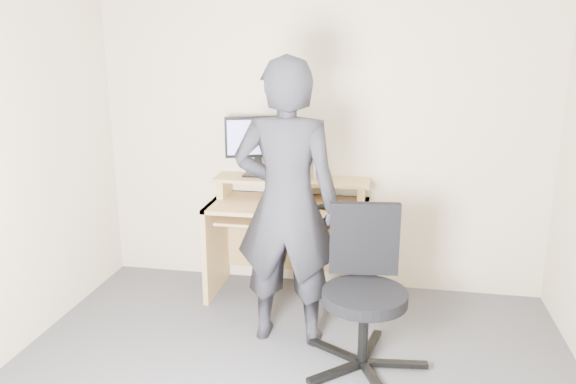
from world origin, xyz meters
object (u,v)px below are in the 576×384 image
(desk, at_px, (290,226))
(office_chair, at_px, (364,284))
(monitor, at_px, (257,141))
(person, at_px, (287,205))

(desk, height_order, office_chair, office_chair)
(monitor, height_order, person, person)
(monitor, relative_size, office_chair, 0.49)
(monitor, distance_m, person, 0.93)
(person, bearing_deg, office_chair, 157.73)
(desk, relative_size, office_chair, 1.24)
(office_chair, relative_size, person, 0.52)
(desk, xyz_separation_m, monitor, (-0.28, 0.09, 0.64))
(monitor, distance_m, office_chair, 1.52)
(desk, bearing_deg, office_chair, -56.40)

